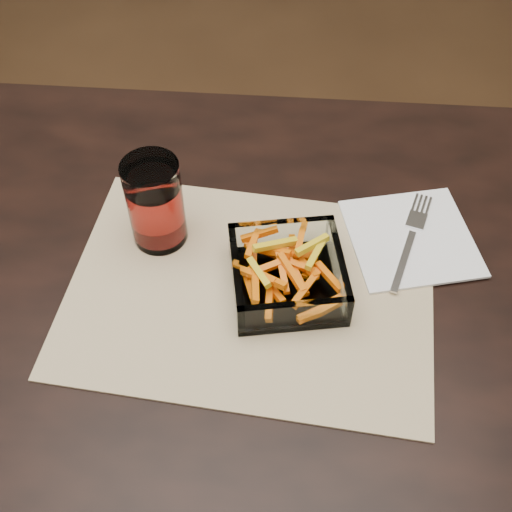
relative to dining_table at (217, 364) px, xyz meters
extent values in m
cube|color=black|center=(0.00, 0.00, 0.07)|extent=(1.60, 0.90, 0.03)
cube|color=tan|center=(0.04, 0.06, 0.09)|extent=(0.48, 0.37, 0.00)
cube|color=white|center=(0.08, 0.06, 0.09)|extent=(0.16, 0.16, 0.01)
cube|color=white|center=(0.07, 0.13, 0.12)|extent=(0.13, 0.03, 0.05)
cube|color=white|center=(0.10, 0.00, 0.12)|extent=(0.13, 0.03, 0.05)
cube|color=white|center=(0.02, 0.05, 0.12)|extent=(0.03, 0.13, 0.05)
cube|color=white|center=(0.15, 0.08, 0.12)|extent=(0.03, 0.13, 0.05)
cylinder|color=white|center=(-0.09, 0.14, 0.15)|extent=(0.07, 0.07, 0.13)
cylinder|color=#A91C18|center=(-0.09, 0.14, 0.14)|extent=(0.06, 0.06, 0.08)
cube|color=white|center=(0.24, 0.16, 0.09)|extent=(0.19, 0.19, 0.00)
cube|color=silver|center=(0.23, 0.11, 0.10)|extent=(0.04, 0.10, 0.00)
cube|color=silver|center=(0.25, 0.18, 0.10)|extent=(0.03, 0.04, 0.00)
cube|color=silver|center=(0.25, 0.22, 0.10)|extent=(0.01, 0.03, 0.00)
cube|color=silver|center=(0.26, 0.22, 0.10)|extent=(0.01, 0.03, 0.00)
cube|color=silver|center=(0.27, 0.21, 0.10)|extent=(0.01, 0.03, 0.00)
cube|color=silver|center=(0.27, 0.21, 0.10)|extent=(0.01, 0.03, 0.00)
camera|label=1|loc=(0.08, -0.41, 0.74)|focal=45.00mm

